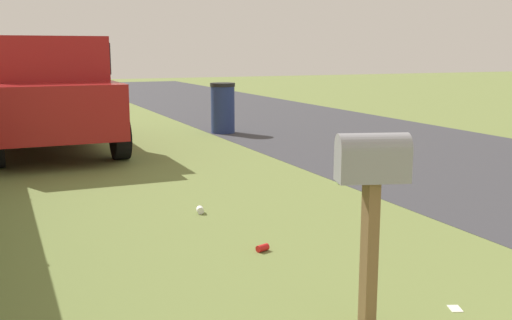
{
  "coord_description": "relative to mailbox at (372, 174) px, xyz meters",
  "views": [
    {
      "loc": [
        0.82,
        2.94,
        1.87
      ],
      "look_at": [
        5.99,
        0.69,
        0.83
      ],
      "focal_mm": 42.09,
      "sensor_mm": 36.0,
      "label": 1
    }
  ],
  "objects": [
    {
      "name": "pickup_truck",
      "position": [
        8.59,
        1.29,
        0.04
      ],
      "size": [
        5.13,
        2.24,
        2.09
      ],
      "rotation": [
        0.0,
        0.0,
        3.14
      ],
      "color": "maroon",
      "rests_on": "ground"
    },
    {
      "name": "litter_bottle_midfield_b",
      "position": [
        3.94,
        -2.2,
        -1.03
      ],
      "size": [
        0.21,
        0.19,
        0.07
      ],
      "primitive_type": "cylinder",
      "rotation": [
        0.0,
        1.57,
        5.6
      ],
      "color": "#B2D8BF",
      "rests_on": "ground"
    },
    {
      "name": "litter_can_by_mailbox",
      "position": [
        1.7,
        0.02,
        -1.03
      ],
      "size": [
        0.1,
        0.13,
        0.07
      ],
      "primitive_type": "cylinder",
      "rotation": [
        0.0,
        1.57,
        1.9
      ],
      "color": "red",
      "rests_on": "ground"
    },
    {
      "name": "trash_bin",
      "position": [
        9.48,
        -2.48,
        -0.49
      ],
      "size": [
        0.56,
        0.56,
        1.13
      ],
      "color": "navy",
      "rests_on": "ground"
    },
    {
      "name": "mailbox",
      "position": [
        0.0,
        0.0,
        0.0
      ],
      "size": [
        0.33,
        0.51,
        1.34
      ],
      "rotation": [
        0.0,
        0.0,
        -0.3
      ],
      "color": "brown",
      "rests_on": "ground"
    },
    {
      "name": "litter_wrapper_midfield_a",
      "position": [
        -0.03,
        -0.75,
        -1.06
      ],
      "size": [
        0.14,
        0.12,
        0.01
      ],
      "primitive_type": "cube",
      "rotation": [
        0.0,
        0.0,
        5.89
      ],
      "color": "silver",
      "rests_on": "ground"
    },
    {
      "name": "litter_cup_near_hydrant",
      "position": [
        3.2,
        0.14,
        -1.02
      ],
      "size": [
        0.11,
        0.1,
        0.08
      ],
      "primitive_type": "cylinder",
      "rotation": [
        0.0,
        1.57,
        2.94
      ],
      "color": "white",
      "rests_on": "ground"
    }
  ]
}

